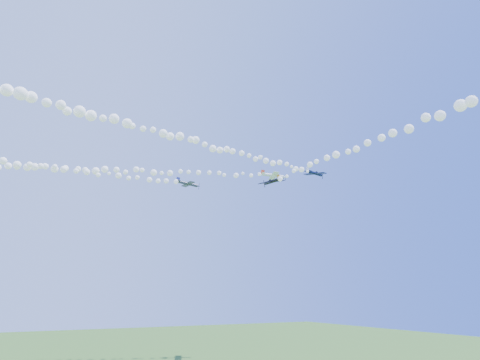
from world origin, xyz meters
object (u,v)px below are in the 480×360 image
plane_navy (315,173)px  plane_black (272,182)px  plane_white (274,176)px  plane_grey (188,184)px

plane_navy → plane_black: size_ratio=1.10×
plane_white → plane_black: bearing=-103.6°
plane_white → plane_navy: size_ratio=1.18×
plane_navy → plane_grey: size_ratio=1.04×
plane_black → plane_navy: bearing=-66.9°
plane_white → plane_grey: 30.16m
plane_grey → plane_white: bearing=9.4°
plane_black → plane_grey: bearing=23.8°
plane_navy → plane_grey: plane_navy is taller
plane_white → plane_grey: (-28.91, -4.33, -7.41)m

